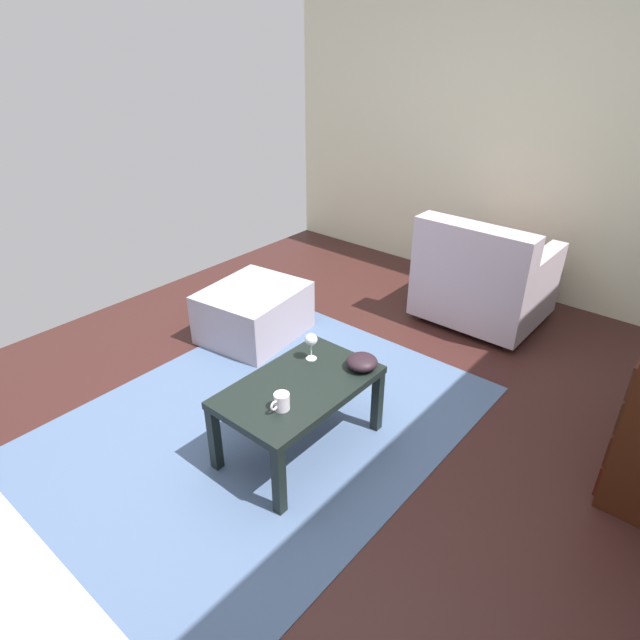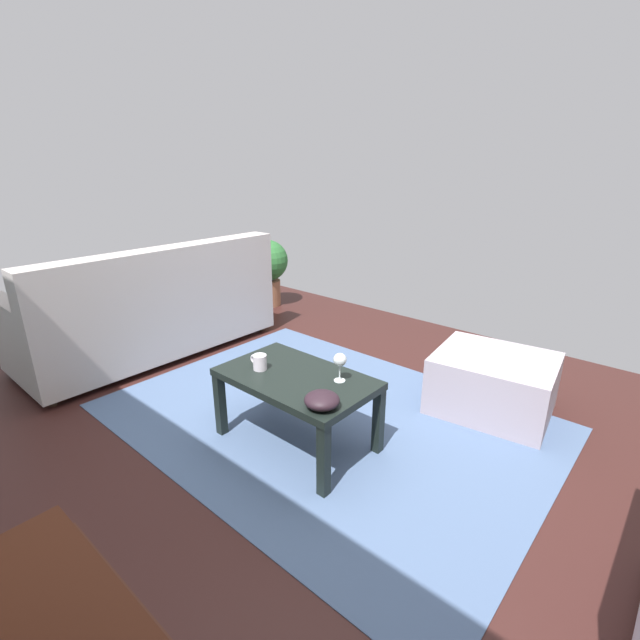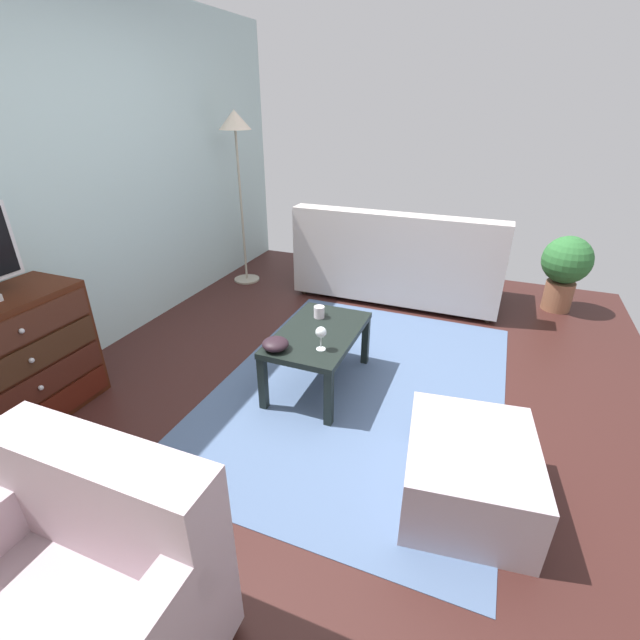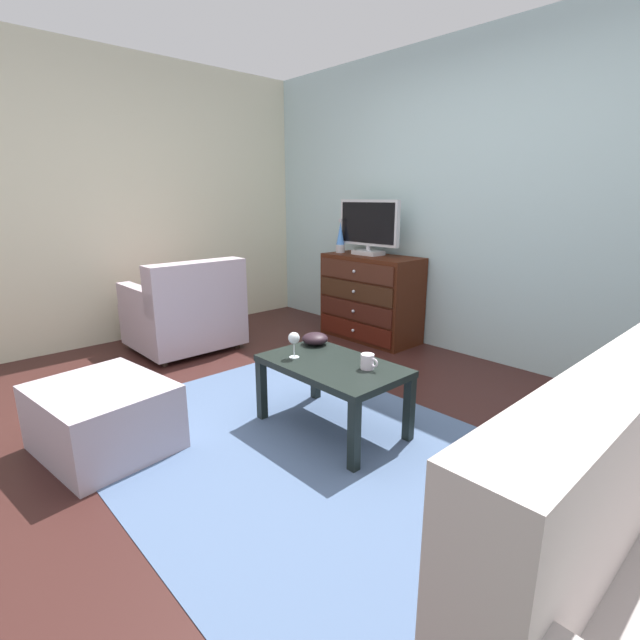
{
  "view_description": "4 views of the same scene",
  "coord_description": "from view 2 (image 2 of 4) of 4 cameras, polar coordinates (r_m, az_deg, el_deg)",
  "views": [
    {
      "loc": [
        1.8,
        1.65,
        2.04
      ],
      "look_at": [
        -0.05,
        0.07,
        0.7
      ],
      "focal_mm": 30.41,
      "sensor_mm": 36.0,
      "label": 1
    },
    {
      "loc": [
        -1.39,
        1.66,
        1.51
      ],
      "look_at": [
        -0.04,
        0.11,
        0.78
      ],
      "focal_mm": 25.24,
      "sensor_mm": 36.0,
      "label": 2
    },
    {
      "loc": [
        -2.31,
        -0.89,
        1.82
      ],
      "look_at": [
        -0.08,
        -0.0,
        0.63
      ],
      "focal_mm": 24.82,
      "sensor_mm": 36.0,
      "label": 3
    },
    {
      "loc": [
        1.95,
        -1.66,
        1.35
      ],
      "look_at": [
        0.18,
        -0.02,
        0.7
      ],
      "focal_mm": 25.88,
      "sensor_mm": 36.0,
      "label": 4
    }
  ],
  "objects": [
    {
      "name": "area_rug",
      "position": [
        2.88,
        0.54,
        -12.12
      ],
      "size": [
        2.6,
        1.9,
        0.01
      ],
      "primitive_type": "cube",
      "color": "#4B6184",
      "rests_on": "ground_plane"
    },
    {
      "name": "coffee_table",
      "position": [
        2.47,
        -3.04,
        -8.22
      ],
      "size": [
        0.84,
        0.51,
        0.42
      ],
      "color": "black",
      "rests_on": "ground_plane"
    },
    {
      "name": "ottoman",
      "position": [
        3.07,
        21.03,
        -7.51
      ],
      "size": [
        0.77,
        0.68,
        0.37
      ],
      "primitive_type": "cube",
      "rotation": [
        0.0,
        0.0,
        0.13
      ],
      "color": "#AB9DA9",
      "rests_on": "ground_plane"
    },
    {
      "name": "potted_plant",
      "position": [
        4.93,
        -6.65,
        6.77
      ],
      "size": [
        0.44,
        0.44,
        0.72
      ],
      "color": "brown",
      "rests_on": "ground_plane"
    },
    {
      "name": "mug",
      "position": [
        2.52,
        -7.68,
        -5.3
      ],
      "size": [
        0.11,
        0.08,
        0.09
      ],
      "color": "silver",
      "rests_on": "coffee_table"
    },
    {
      "name": "bowl_decorative",
      "position": [
        2.13,
        0.24,
        -10.12
      ],
      "size": [
        0.17,
        0.17,
        0.08
      ],
      "primitive_type": "ellipsoid",
      "color": "black",
      "rests_on": "coffee_table"
    },
    {
      "name": "wine_glass",
      "position": [
        2.34,
        2.54,
        -5.18
      ],
      "size": [
        0.07,
        0.07,
        0.16
      ],
      "color": "silver",
      "rests_on": "coffee_table"
    },
    {
      "name": "couch_large",
      "position": [
        3.9,
        -20.45,
        0.88
      ],
      "size": [
        0.85,
        1.99,
        0.91
      ],
      "color": "#332319",
      "rests_on": "ground_plane"
    },
    {
      "name": "ground_plane",
      "position": [
        2.66,
        1.02,
        -15.85
      ],
      "size": [
        5.66,
        4.43,
        0.05
      ],
      "primitive_type": "cube",
      "color": "#381B18"
    }
  ]
}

